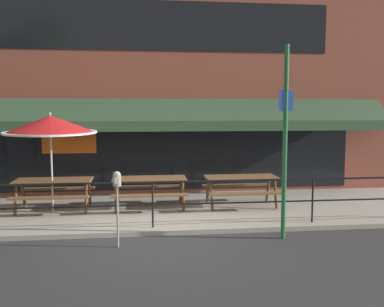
{
  "coord_description": "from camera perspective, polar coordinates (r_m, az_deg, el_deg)",
  "views": [
    {
      "loc": [
        -0.21,
        -8.42,
        2.55
      ],
      "look_at": [
        0.97,
        1.6,
        1.5
      ],
      "focal_mm": 40.0,
      "sensor_mm": 36.0,
      "label": 1
    }
  ],
  "objects": [
    {
      "name": "patio_deck",
      "position": [
        10.72,
        -5.48,
        -7.58
      ],
      "size": [
        15.0,
        4.0,
        0.1
      ],
      "primitive_type": "cube",
      "color": "#9E998E",
      "rests_on": "ground"
    },
    {
      "name": "parking_meter_far",
      "position": [
        7.95,
        -9.96,
        -4.3
      ],
      "size": [
        0.15,
        0.16,
        1.42
      ],
      "color": "gray",
      "rests_on": "ground"
    },
    {
      "name": "street_sign_pole",
      "position": [
        8.46,
        12.29,
        1.7
      ],
      "size": [
        0.28,
        0.09,
        3.77
      ],
      "color": "#1E6033",
      "rests_on": "ground"
    },
    {
      "name": "patio_umbrella_left",
      "position": [
        10.53,
        -18.38,
        3.62
      ],
      "size": [
        2.14,
        2.14,
        2.38
      ],
      "color": "#B7B2A8",
      "rests_on": "patio_deck"
    },
    {
      "name": "ground_plane",
      "position": [
        8.8,
        -5.17,
        -10.92
      ],
      "size": [
        120.0,
        120.0,
        0.0
      ],
      "primitive_type": "plane",
      "color": "#2D2D30"
    },
    {
      "name": "patio_railing",
      "position": [
        8.9,
        -5.28,
        -5.43
      ],
      "size": [
        13.84,
        0.04,
        0.97
      ],
      "color": "black",
      "rests_on": "patio_deck"
    },
    {
      "name": "picnic_table_left",
      "position": [
        10.83,
        -17.96,
        -4.15
      ],
      "size": [
        1.8,
        1.42,
        0.76
      ],
      "color": "brown",
      "rests_on": "patio_deck"
    },
    {
      "name": "restaurant_building",
      "position": [
        12.68,
        -5.87,
        10.13
      ],
      "size": [
        15.0,
        1.6,
        7.01
      ],
      "color": "brown",
      "rests_on": "ground"
    },
    {
      "name": "picnic_table_centre",
      "position": [
        10.62,
        -5.69,
        -4.09
      ],
      "size": [
        1.8,
        1.42,
        0.76
      ],
      "color": "brown",
      "rests_on": "patio_deck"
    },
    {
      "name": "picnic_table_right",
      "position": [
        10.85,
        6.55,
        -3.88
      ],
      "size": [
        1.8,
        1.42,
        0.76
      ],
      "color": "brown",
      "rests_on": "patio_deck"
    }
  ]
}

